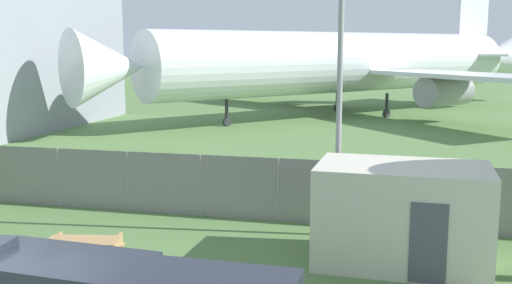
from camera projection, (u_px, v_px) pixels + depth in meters
name	position (u px, v px, depth m)	size (l,w,h in m)	color
perimeter_fence	(201.00, 186.00, 19.22)	(56.07, 0.07, 2.02)	gray
airplane	(350.00, 63.00, 46.92)	(32.62, 36.38, 13.42)	silver
portable_cabin	(402.00, 215.00, 14.96)	(4.28, 2.68, 2.54)	beige
picnic_bench_near_cabin	(83.00, 251.00, 14.70)	(2.00, 1.73, 0.76)	tan
light_mast	(341.00, 41.00, 16.52)	(0.44, 0.44, 9.34)	#99999E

